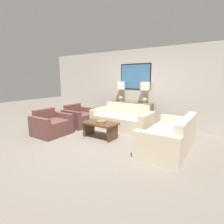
{
  "coord_description": "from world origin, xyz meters",
  "views": [
    {
      "loc": [
        2.82,
        -3.3,
        1.65
      ],
      "look_at": [
        -0.02,
        1.0,
        0.65
      ],
      "focal_mm": 28.0,
      "sensor_mm": 36.0,
      "label": 1
    }
  ],
  "objects_px": {
    "table_lamp_right": "(145,89)",
    "couch_by_side": "(170,137)",
    "couch_by_back_wall": "(122,120)",
    "coffee_table": "(100,127)",
    "console_table": "(132,113)",
    "table_lamp_left": "(121,88)",
    "decorative_bowl": "(101,122)",
    "armchair_near_camera": "(51,125)",
    "armchair_near_back_wall": "(79,118)"
  },
  "relations": [
    {
      "from": "decorative_bowl",
      "to": "armchair_near_camera",
      "type": "height_order",
      "value": "armchair_near_camera"
    },
    {
      "from": "console_table",
      "to": "table_lamp_left",
      "type": "bearing_deg",
      "value": -180.0
    },
    {
      "from": "table_lamp_right",
      "to": "armchair_near_camera",
      "type": "xyz_separation_m",
      "value": [
        -1.91,
        -2.39,
        -1.02
      ]
    },
    {
      "from": "table_lamp_left",
      "to": "decorative_bowl",
      "type": "distance_m",
      "value": 2.07
    },
    {
      "from": "table_lamp_right",
      "to": "couch_by_side",
      "type": "distance_m",
      "value": 2.27
    },
    {
      "from": "table_lamp_right",
      "to": "couch_by_back_wall",
      "type": "relative_size",
      "value": 0.37
    },
    {
      "from": "console_table",
      "to": "armchair_near_camera",
      "type": "xyz_separation_m",
      "value": [
        -1.44,
        -2.39,
        -0.13
      ]
    },
    {
      "from": "table_lamp_right",
      "to": "decorative_bowl",
      "type": "relative_size",
      "value": 2.69
    },
    {
      "from": "couch_by_back_wall",
      "to": "console_table",
      "type": "bearing_deg",
      "value": 90.0
    },
    {
      "from": "armchair_near_back_wall",
      "to": "armchair_near_camera",
      "type": "distance_m",
      "value": 1.17
    },
    {
      "from": "armchair_near_camera",
      "to": "coffee_table",
      "type": "bearing_deg",
      "value": 23.07
    },
    {
      "from": "table_lamp_left",
      "to": "decorative_bowl",
      "type": "xyz_separation_m",
      "value": [
        0.48,
        -1.84,
        -0.83
      ]
    },
    {
      "from": "table_lamp_left",
      "to": "couch_by_side",
      "type": "height_order",
      "value": "table_lamp_left"
    },
    {
      "from": "table_lamp_left",
      "to": "couch_by_side",
      "type": "xyz_separation_m",
      "value": [
        2.28,
        -1.54,
        -1.02
      ]
    },
    {
      "from": "couch_by_back_wall",
      "to": "decorative_bowl",
      "type": "relative_size",
      "value": 7.3
    },
    {
      "from": "table_lamp_right",
      "to": "armchair_near_camera",
      "type": "height_order",
      "value": "table_lamp_right"
    },
    {
      "from": "table_lamp_right",
      "to": "armchair_near_back_wall",
      "type": "distance_m",
      "value": 2.49
    },
    {
      "from": "couch_by_back_wall",
      "to": "armchair_near_back_wall",
      "type": "relative_size",
      "value": 2.04
    },
    {
      "from": "table_lamp_right",
      "to": "couch_by_side",
      "type": "height_order",
      "value": "table_lamp_right"
    },
    {
      "from": "table_lamp_left",
      "to": "couch_by_back_wall",
      "type": "distance_m",
      "value": 1.32
    },
    {
      "from": "armchair_near_back_wall",
      "to": "armchair_near_camera",
      "type": "relative_size",
      "value": 1.0
    },
    {
      "from": "table_lamp_left",
      "to": "couch_by_side",
      "type": "bearing_deg",
      "value": -33.97
    },
    {
      "from": "armchair_near_back_wall",
      "to": "table_lamp_left",
      "type": "bearing_deg",
      "value": 51.67
    },
    {
      "from": "coffee_table",
      "to": "armchair_near_camera",
      "type": "distance_m",
      "value": 1.49
    },
    {
      "from": "table_lamp_left",
      "to": "armchair_near_camera",
      "type": "distance_m",
      "value": 2.77
    },
    {
      "from": "armchair_near_back_wall",
      "to": "couch_by_side",
      "type": "bearing_deg",
      "value": -5.6
    },
    {
      "from": "armchair_near_back_wall",
      "to": "couch_by_back_wall",
      "type": "bearing_deg",
      "value": 20.12
    },
    {
      "from": "decorative_bowl",
      "to": "armchair_near_back_wall",
      "type": "relative_size",
      "value": 0.28
    },
    {
      "from": "coffee_table",
      "to": "armchair_near_back_wall",
      "type": "relative_size",
      "value": 1.0
    },
    {
      "from": "couch_by_side",
      "to": "console_table",
      "type": "bearing_deg",
      "value": 139.62
    },
    {
      "from": "couch_by_back_wall",
      "to": "couch_by_side",
      "type": "relative_size",
      "value": 1.0
    },
    {
      "from": "console_table",
      "to": "decorative_bowl",
      "type": "distance_m",
      "value": 1.84
    },
    {
      "from": "console_table",
      "to": "table_lamp_left",
      "type": "distance_m",
      "value": 1.02
    },
    {
      "from": "console_table",
      "to": "armchair_near_back_wall",
      "type": "distance_m",
      "value": 1.89
    },
    {
      "from": "couch_by_side",
      "to": "armchair_near_camera",
      "type": "distance_m",
      "value": 3.35
    },
    {
      "from": "armchair_near_camera",
      "to": "decorative_bowl",
      "type": "bearing_deg",
      "value": 20.9
    },
    {
      "from": "couch_by_back_wall",
      "to": "decorative_bowl",
      "type": "xyz_separation_m",
      "value": [
        0.0,
        -1.15,
        0.19
      ]
    },
    {
      "from": "console_table",
      "to": "armchair_near_camera",
      "type": "relative_size",
      "value": 1.56
    },
    {
      "from": "table_lamp_left",
      "to": "armchair_near_back_wall",
      "type": "bearing_deg",
      "value": -128.33
    },
    {
      "from": "coffee_table",
      "to": "armchair_near_back_wall",
      "type": "distance_m",
      "value": 1.49
    },
    {
      "from": "armchair_near_camera",
      "to": "console_table",
      "type": "bearing_deg",
      "value": 58.97
    },
    {
      "from": "table_lamp_left",
      "to": "table_lamp_right",
      "type": "xyz_separation_m",
      "value": [
        0.95,
        0.0,
        0.0
      ]
    },
    {
      "from": "armchair_near_back_wall",
      "to": "armchair_near_camera",
      "type": "bearing_deg",
      "value": -90.0
    },
    {
      "from": "couch_by_back_wall",
      "to": "armchair_near_camera",
      "type": "distance_m",
      "value": 2.22
    },
    {
      "from": "table_lamp_left",
      "to": "decorative_bowl",
      "type": "relative_size",
      "value": 2.69
    },
    {
      "from": "decorative_bowl",
      "to": "armchair_near_back_wall",
      "type": "bearing_deg",
      "value": 156.61
    },
    {
      "from": "table_lamp_left",
      "to": "decorative_bowl",
      "type": "bearing_deg",
      "value": -75.52
    },
    {
      "from": "couch_by_back_wall",
      "to": "coffee_table",
      "type": "distance_m",
      "value": 1.11
    },
    {
      "from": "table_lamp_right",
      "to": "coffee_table",
      "type": "bearing_deg",
      "value": -106.55
    },
    {
      "from": "coffee_table",
      "to": "couch_by_back_wall",
      "type": "bearing_deg",
      "value": 86.81
    }
  ]
}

